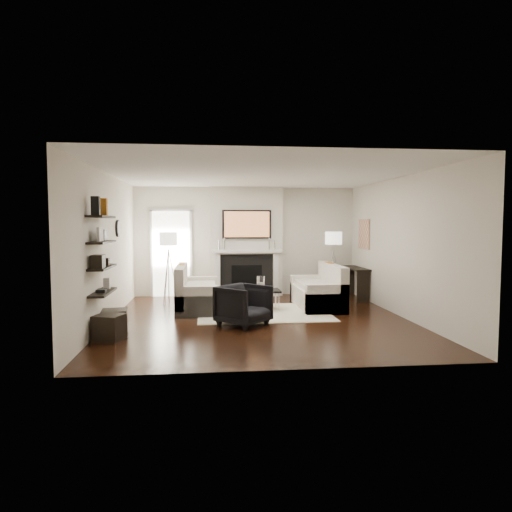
{
  "coord_description": "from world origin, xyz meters",
  "views": [
    {
      "loc": [
        -0.97,
        -8.4,
        1.78
      ],
      "look_at": [
        0.0,
        0.6,
        1.15
      ],
      "focal_mm": 32.0,
      "sensor_mm": 36.0,
      "label": 1
    }
  ],
  "objects": [
    {
      "name": "copper_bowl",
      "position": [
        -0.26,
        0.95,
        0.45
      ],
      "size": [
        0.27,
        0.27,
        0.05
      ],
      "primitive_type": "cylinder",
      "color": "#C84221",
      "rests_on": "coffee_table"
    },
    {
      "name": "clock_face",
      "position": [
        -2.71,
        0.9,
        1.7
      ],
      "size": [
        0.01,
        0.29,
        0.29
      ],
      "primitive_type": "cylinder",
      "rotation": [
        0.0,
        1.57,
        0.0
      ],
      "color": "white",
      "rests_on": "clock_rim"
    },
    {
      "name": "loveseat_right_base",
      "position": [
        1.38,
        1.13,
        0.21
      ],
      "size": [
        0.85,
        1.8,
        0.42
      ],
      "primitive_type": "cube",
      "color": "beige",
      "rests_on": "floor"
    },
    {
      "name": "pillow_left_charcoal",
      "position": [
        -1.51,
        0.81,
        0.72
      ],
      "size": [
        0.1,
        0.4,
        0.4
      ],
      "primitive_type": "cube",
      "color": "black",
      "rests_on": "loveseat_left_cushion"
    },
    {
      "name": "mantel_pilaster_r",
      "position": [
        0.72,
        2.71,
        0.55
      ],
      "size": [
        0.12,
        0.08,
        1.1
      ],
      "primitive_type": "cube",
      "color": "white",
      "rests_on": "floor"
    },
    {
      "name": "hurricane_candle",
      "position": [
        0.14,
        0.95,
        0.49
      ],
      "size": [
        0.11,
        0.11,
        0.16
      ],
      "primitive_type": "cylinder",
      "color": "white",
      "rests_on": "coffee_table"
    },
    {
      "name": "ottoman_far",
      "position": [
        -2.47,
        -1.31,
        0.2
      ],
      "size": [
        0.5,
        0.5,
        0.4
      ],
      "primitive_type": "cube",
      "rotation": [
        0.0,
        0.0,
        -0.3
      ],
      "color": "black",
      "rests_on": "floor"
    },
    {
      "name": "lamp_right_leg_c",
      "position": [
        1.99,
        2.16,
        0.6
      ],
      "size": [
        0.14,
        0.22,
        1.23
      ],
      "primitive_type": "cylinder",
      "rotation": [
        0.18,
        0.0,
        2.62
      ],
      "color": "silver",
      "rests_on": "floor"
    },
    {
      "name": "loveseat_left_arm_n",
      "position": [
        -1.17,
        0.3,
        0.3
      ],
      "size": [
        0.85,
        0.18,
        0.6
      ],
      "primitive_type": "cube",
      "color": "beige",
      "rests_on": "floor"
    },
    {
      "name": "wall_art",
      "position": [
        2.73,
        2.05,
        1.55
      ],
      "size": [
        0.03,
        0.7,
        0.7
      ],
      "primitive_type": "cube",
      "color": "tan",
      "rests_on": "wall_right"
    },
    {
      "name": "mantel_pilaster_l",
      "position": [
        -0.72,
        2.71,
        0.55
      ],
      "size": [
        0.12,
        0.08,
        1.1
      ],
      "primitive_type": "cube",
      "color": "white",
      "rests_on": "floor"
    },
    {
      "name": "lamp_left_post",
      "position": [
        -1.85,
        2.15,
        0.6
      ],
      "size": [
        0.02,
        0.02,
        1.2
      ],
      "primitive_type": "cylinder",
      "color": "silver",
      "rests_on": "floor"
    },
    {
      "name": "tv_screen",
      "position": [
        0.0,
        2.68,
        1.78
      ],
      "size": [
        1.1,
        0.0,
        0.62
      ],
      "primitive_type": "cube",
      "color": "#BF723F",
      "rests_on": "tv_body"
    },
    {
      "name": "lamp_left_shade",
      "position": [
        -1.85,
        2.15,
        1.45
      ],
      "size": [
        0.4,
        0.4,
        0.3
      ],
      "primitive_type": "cylinder",
      "color": "white",
      "rests_on": "lamp_left_post"
    },
    {
      "name": "door_trim_r",
      "position": [
        -1.37,
        2.96,
        1.05
      ],
      "size": [
        0.06,
        0.06,
        2.16
      ],
      "primitive_type": "cube",
      "color": "white",
      "rests_on": "floor"
    },
    {
      "name": "loveseat_left_cushion",
      "position": [
        -1.12,
        1.11,
        0.47
      ],
      "size": [
        0.63,
        1.44,
        0.1
      ],
      "primitive_type": "cube",
      "color": "beige",
      "rests_on": "loveseat_left_base"
    },
    {
      "name": "hurricane_glass",
      "position": [
        0.14,
        0.95,
        0.56
      ],
      "size": [
        0.17,
        0.17,
        0.29
      ],
      "primitive_type": "cylinder",
      "color": "white",
      "rests_on": "coffee_table"
    },
    {
      "name": "door_trim_l",
      "position": [
        -2.33,
        2.96,
        1.05
      ],
      "size": [
        0.06,
        0.06,
        2.16
      ],
      "primitive_type": "cube",
      "color": "white",
      "rests_on": "floor"
    },
    {
      "name": "decor_magfile_b",
      "position": [
        -2.62,
        -0.85,
        2.06
      ],
      "size": [
        0.12,
        0.1,
        0.28
      ],
      "primitive_type": "cube",
      "color": "#A55C14",
      "rests_on": "shelf_top"
    },
    {
      "name": "coffee_leg_ne",
      "position": [
        0.49,
        0.73,
        0.19
      ],
      "size": [
        0.02,
        0.02,
        0.38
      ],
      "primitive_type": "cylinder",
      "color": "silver",
      "rests_on": "floor"
    },
    {
      "name": "hallway_panel",
      "position": [
        -1.85,
        2.98,
        1.05
      ],
      "size": [
        0.9,
        0.02,
        2.1
      ],
      "primitive_type": "cube",
      "color": "white",
      "rests_on": "floor"
    },
    {
      "name": "candlestick_l_tall",
      "position": [
        -0.55,
        2.7,
        1.3
      ],
      "size": [
        0.04,
        0.04,
        0.3
      ],
      "primitive_type": "cylinder",
      "color": "silver",
      "rests_on": "mantel_shelf"
    },
    {
      "name": "lamp_left_leg_b",
      "position": [
        -1.91,
        2.25,
        0.6
      ],
      "size": [
        0.14,
        0.22,
        1.23
      ],
      "primitive_type": "cylinder",
      "rotation": [
        0.18,
        0.0,
        0.52
      ],
      "color": "silver",
      "rests_on": "floor"
    },
    {
      "name": "shelf_bottom",
      "position": [
        -2.62,
        -1.0,
        0.7
      ],
      "size": [
        0.25,
        1.0,
        0.03
      ],
      "primitive_type": "cube",
      "color": "black",
      "rests_on": "wall_left"
    },
    {
      "name": "decor_frame_b",
      "position": [
        -2.62,
        -0.78,
        1.61
      ],
      "size": [
        0.04,
        0.22,
        0.18
      ],
      "primitive_type": "cube",
      "color": "black",
      "rests_on": "shelf_upper"
    },
    {
      "name": "loveseat_right_arm_s",
      "position": [
        1.38,
        1.94,
        0.3
      ],
      "size": [
        0.85,
        0.18,
        0.6
      ],
      "primitive_type": "cube",
      "color": "beige",
      "rests_on": "floor"
    },
    {
      "name": "pillow_right_charcoal",
      "position": [
        1.72,
        0.83,
        0.72
      ],
      "size": [
        0.1,
        0.4,
        0.4
      ],
      "primitive_type": "cube",
      "color": "black",
      "rests_on": "loveseat_right_cushion"
    },
    {
      "name": "lamp_left_leg_a",
      "position": [
        -1.74,
        2.15,
        0.6
      ],
      "size": [
        0.25,
        0.02,
        1.23
      ],
      "primitive_type": "cylinder",
      "rotation": [
        0.18,
        0.0,
        4.71
      ],
      "color": "silver",
      "rests_on": "floor"
    },
    {
      "name": "mantel_shelf",
      "position": [
        0.0,
        2.69,
        1.12
      ],
      "size": [
        1.7,
        0.18,
        0.07
      ],
      "primitive_type": "cube",
      "color": "white",
      "rests_on": "chimney_breast"
    },
    {
      "name": "shelf_lower",
      "position": [
        -2.62,
        -1.0,
        1.1
      ],
      "size": [
        0.25,
        1.0,
        0.04
      ],
      "primitive_type": "cube",
      "color": "black",
      "rests_on": "wall_left"
    },
    {
      "name": "lamp_right_post",
      "position": [
        2.05,
        2.26,
        0.6
      ],
      "size": [
        0.02,
        0.02,
        1.2
      ],
      "primitive_type": "cylinder",
      "color": "silver",
      "rests_on": "floor"
    },
    {
      "name": "loveseat_left_arm_s",
      "position": [
        -1.17,
        1.92,
        0.3
      ],
      "size": [
        0.85,
        0.18,
        0.6
      ],
      "primitive_type": "cube",
      "color": "beige",
      "rests_on": "floor"
    },
    {
      "name": "loveseat_left_back",
      "position": [
        -1.51,
        1.11,
        0.53
      ],
      "size": [
        0.18,
        1.8,
        0.8
      ],
      "primitive_type": "cube",
      "color": "beige",
      "rests_on": "floor"
    },
    {
      "name": "shelf_top",
      "position": [
        -2.62,
        -1.0,
        1.9
      ],
      "size": [
        0.25,
        1.0,
        0.04
      ],
      "primitive_type": "cube",
      "color": "black",
      "rests_on": "wall_left"
    },
    {
      "name": "pillow_right_orange",
      "position": [
        1.72,
        1.43,
        0.73
      ],
      "size": [
        0.1,
        0.42,
        0.42
      ],
      "primitive_type": "cube",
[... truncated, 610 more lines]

